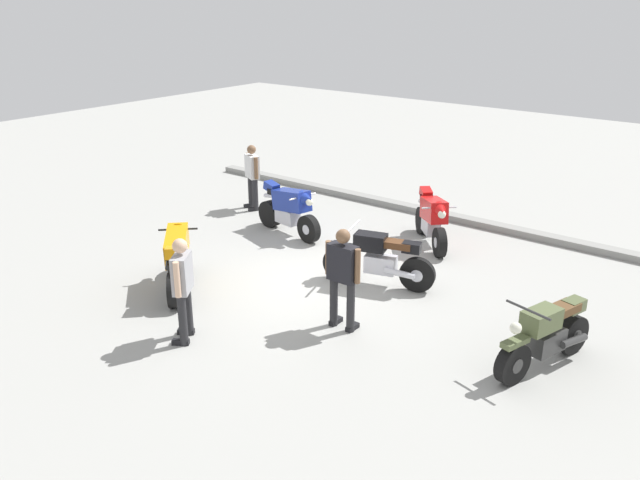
{
  "coord_description": "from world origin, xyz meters",
  "views": [
    {
      "loc": [
        6.63,
        -8.63,
        4.99
      ],
      "look_at": [
        -0.14,
        0.14,
        0.75
      ],
      "focal_mm": 36.5,
      "sensor_mm": 36.0,
      "label": 1
    }
  ],
  "objects_px": {
    "motorcycle_black_cruiser": "(379,259)",
    "motorcycle_red_sportbike": "(432,218)",
    "motorcycle_blue_sportbike": "(289,208)",
    "person_in_black_shirt": "(343,273)",
    "person_in_white_shirt": "(252,174)",
    "motorcycle_orange_sportbike": "(177,258)",
    "motorcycle_olive_vintage": "(546,337)",
    "person_in_gray_shirt": "(183,284)"
  },
  "relations": [
    {
      "from": "motorcycle_orange_sportbike",
      "to": "motorcycle_black_cruiser",
      "type": "height_order",
      "value": "motorcycle_orange_sportbike"
    },
    {
      "from": "motorcycle_blue_sportbike",
      "to": "person_in_black_shirt",
      "type": "height_order",
      "value": "person_in_black_shirt"
    },
    {
      "from": "motorcycle_blue_sportbike",
      "to": "person_in_gray_shirt",
      "type": "height_order",
      "value": "person_in_gray_shirt"
    },
    {
      "from": "motorcycle_olive_vintage",
      "to": "person_in_gray_shirt",
      "type": "bearing_deg",
      "value": -44.77
    },
    {
      "from": "motorcycle_blue_sportbike",
      "to": "motorcycle_orange_sportbike",
      "type": "bearing_deg",
      "value": -74.13
    },
    {
      "from": "motorcycle_red_sportbike",
      "to": "person_in_white_shirt",
      "type": "relative_size",
      "value": 0.99
    },
    {
      "from": "motorcycle_black_cruiser",
      "to": "person_in_black_shirt",
      "type": "height_order",
      "value": "person_in_black_shirt"
    },
    {
      "from": "motorcycle_blue_sportbike",
      "to": "motorcycle_orange_sportbike",
      "type": "height_order",
      "value": "same"
    },
    {
      "from": "person_in_black_shirt",
      "to": "person_in_gray_shirt",
      "type": "bearing_deg",
      "value": 136.66
    },
    {
      "from": "motorcycle_orange_sportbike",
      "to": "person_in_gray_shirt",
      "type": "bearing_deg",
      "value": -171.85
    },
    {
      "from": "motorcycle_red_sportbike",
      "to": "motorcycle_orange_sportbike",
      "type": "bearing_deg",
      "value": -70.86
    },
    {
      "from": "motorcycle_blue_sportbike",
      "to": "motorcycle_red_sportbike",
      "type": "height_order",
      "value": "same"
    },
    {
      "from": "motorcycle_olive_vintage",
      "to": "person_in_black_shirt",
      "type": "distance_m",
      "value": 3.07
    },
    {
      "from": "person_in_black_shirt",
      "to": "motorcycle_red_sportbike",
      "type": "bearing_deg",
      "value": 9.58
    },
    {
      "from": "motorcycle_blue_sportbike",
      "to": "person_in_black_shirt",
      "type": "distance_m",
      "value": 4.41
    },
    {
      "from": "motorcycle_olive_vintage",
      "to": "motorcycle_black_cruiser",
      "type": "xyz_separation_m",
      "value": [
        -3.35,
        0.9,
        0.03
      ]
    },
    {
      "from": "motorcycle_olive_vintage",
      "to": "person_in_white_shirt",
      "type": "bearing_deg",
      "value": -92.54
    },
    {
      "from": "person_in_white_shirt",
      "to": "motorcycle_blue_sportbike",
      "type": "bearing_deg",
      "value": 91.62
    },
    {
      "from": "motorcycle_red_sportbike",
      "to": "person_in_black_shirt",
      "type": "relative_size",
      "value": 0.94
    },
    {
      "from": "motorcycle_orange_sportbike",
      "to": "motorcycle_red_sportbike",
      "type": "distance_m",
      "value": 5.32
    },
    {
      "from": "motorcycle_olive_vintage",
      "to": "person_in_gray_shirt",
      "type": "height_order",
      "value": "person_in_gray_shirt"
    },
    {
      "from": "motorcycle_black_cruiser",
      "to": "motorcycle_red_sportbike",
      "type": "height_order",
      "value": "motorcycle_red_sportbike"
    },
    {
      "from": "motorcycle_olive_vintage",
      "to": "person_in_white_shirt",
      "type": "relative_size",
      "value": 1.21
    },
    {
      "from": "motorcycle_black_cruiser",
      "to": "person_in_gray_shirt",
      "type": "distance_m",
      "value": 3.69
    },
    {
      "from": "person_in_gray_shirt",
      "to": "motorcycle_blue_sportbike",
      "type": "bearing_deg",
      "value": -103.19
    },
    {
      "from": "motorcycle_black_cruiser",
      "to": "motorcycle_red_sportbike",
      "type": "relative_size",
      "value": 1.31
    },
    {
      "from": "motorcycle_olive_vintage",
      "to": "person_in_white_shirt",
      "type": "height_order",
      "value": "person_in_white_shirt"
    },
    {
      "from": "motorcycle_black_cruiser",
      "to": "person_in_white_shirt",
      "type": "relative_size",
      "value": 1.29
    },
    {
      "from": "motorcycle_blue_sportbike",
      "to": "person_in_white_shirt",
      "type": "distance_m",
      "value": 2.06
    },
    {
      "from": "motorcycle_black_cruiser",
      "to": "motorcycle_red_sportbike",
      "type": "distance_m",
      "value": 2.4
    },
    {
      "from": "motorcycle_black_cruiser",
      "to": "person_in_gray_shirt",
      "type": "relative_size",
      "value": 1.24
    },
    {
      "from": "person_in_white_shirt",
      "to": "person_in_black_shirt",
      "type": "bearing_deg",
      "value": 81.53
    },
    {
      "from": "motorcycle_black_cruiser",
      "to": "person_in_gray_shirt",
      "type": "bearing_deg",
      "value": 53.83
    },
    {
      "from": "motorcycle_black_cruiser",
      "to": "person_in_white_shirt",
      "type": "height_order",
      "value": "person_in_white_shirt"
    },
    {
      "from": "motorcycle_orange_sportbike",
      "to": "motorcycle_red_sportbike",
      "type": "relative_size",
      "value": 0.98
    },
    {
      "from": "motorcycle_blue_sportbike",
      "to": "person_in_gray_shirt",
      "type": "xyz_separation_m",
      "value": [
        1.75,
        -4.5,
        0.34
      ]
    },
    {
      "from": "motorcycle_olive_vintage",
      "to": "motorcycle_red_sportbike",
      "type": "xyz_separation_m",
      "value": [
        -3.58,
        3.29,
        0.11
      ]
    },
    {
      "from": "motorcycle_red_sportbike",
      "to": "person_in_white_shirt",
      "type": "height_order",
      "value": "person_in_white_shirt"
    },
    {
      "from": "motorcycle_orange_sportbike",
      "to": "motorcycle_olive_vintage",
      "type": "bearing_deg",
      "value": -121.19
    },
    {
      "from": "motorcycle_orange_sportbike",
      "to": "motorcycle_red_sportbike",
      "type": "xyz_separation_m",
      "value": [
        2.5,
        4.7,
        0.0
      ]
    },
    {
      "from": "motorcycle_orange_sportbike",
      "to": "motorcycle_black_cruiser",
      "type": "distance_m",
      "value": 3.57
    },
    {
      "from": "motorcycle_blue_sportbike",
      "to": "person_in_white_shirt",
      "type": "xyz_separation_m",
      "value": [
        -1.86,
        0.83,
        0.29
      ]
    }
  ]
}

